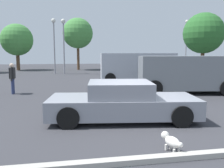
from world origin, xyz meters
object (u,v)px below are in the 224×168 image
at_px(dog, 171,141).
at_px(van_white, 137,66).
at_px(suv_dark, 186,73).
at_px(light_post_mid, 186,36).
at_px(sedan_foreground, 122,102).
at_px(light_post_near, 64,36).
at_px(pedestrian, 12,76).
at_px(light_post_far, 54,36).

height_order(dog, van_white, van_white).
xyz_separation_m(dog, suv_dark, (3.92, 6.96, 0.85)).
bearing_deg(van_white, light_post_mid, -125.08).
height_order(sedan_foreground, suv_dark, suv_dark).
bearing_deg(suv_dark, van_white, 112.13).
bearing_deg(dog, suv_dark, -42.78).
height_order(van_white, light_post_near, light_post_near).
distance_m(suv_dark, light_post_mid, 19.45).
xyz_separation_m(suv_dark, light_post_near, (-6.63, 12.66, 2.71)).
height_order(pedestrian, light_post_near, light_post_near).
distance_m(van_white, suv_dark, 5.31).
bearing_deg(light_post_near, suv_dark, -62.38).
xyz_separation_m(suv_dark, pedestrian, (-9.03, 1.32, -0.13)).
bearing_deg(pedestrian, light_post_mid, -138.49).
relative_size(dog, light_post_far, 0.12).
distance_m(light_post_near, light_post_far, 1.35).
height_order(suv_dark, light_post_near, light_post_near).
relative_size(pedestrian, light_post_mid, 0.25).
bearing_deg(pedestrian, suv_dark, 171.77).
height_order(sedan_foreground, light_post_mid, light_post_mid).
bearing_deg(van_white, suv_dark, 107.79).
xyz_separation_m(sedan_foreground, van_white, (3.26, 9.56, 0.57)).
xyz_separation_m(suv_dark, light_post_mid, (8.79, 17.05, 3.22)).
relative_size(sedan_foreground, van_white, 0.88).
height_order(pedestrian, light_post_far, light_post_far).
relative_size(sedan_foreground, light_post_mid, 0.77).
distance_m(dog, suv_dark, 8.03).
relative_size(light_post_mid, light_post_far, 1.13).
xyz_separation_m(van_white, light_post_near, (-5.45, 7.48, 2.65)).
relative_size(dog, light_post_near, 0.12).
distance_m(pedestrian, light_post_mid, 24.01).
xyz_separation_m(van_white, light_post_far, (-6.43, 8.39, 2.73)).
height_order(sedan_foreground, pedestrian, pedestrian).
bearing_deg(pedestrian, dog, 121.75).
bearing_deg(sedan_foreground, dog, -71.12).
bearing_deg(light_post_far, suv_dark, -60.71).
xyz_separation_m(sedan_foreground, suv_dark, (4.44, 4.38, 0.51)).
bearing_deg(van_white, dog, 82.22).
xyz_separation_m(light_post_mid, light_post_far, (-16.40, -3.48, -0.42)).
height_order(dog, light_post_mid, light_post_mid).
height_order(dog, pedestrian, pedestrian).
distance_m(sedan_foreground, dog, 2.66).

